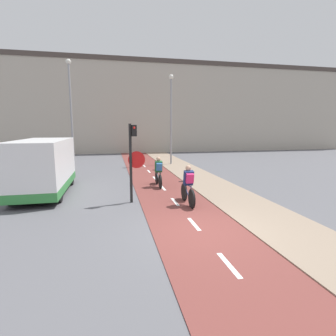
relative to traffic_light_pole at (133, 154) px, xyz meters
name	(u,v)px	position (x,y,z in m)	size (l,w,h in m)	color
ground_plane	(199,231)	(1.63, -3.37, -1.95)	(120.00, 120.00, 0.00)	#5B5B60
bike_lane	(199,230)	(1.63, -3.37, -1.94)	(2.78, 60.00, 0.02)	brown
sidewalk_strip	(278,223)	(4.22, -3.37, -1.92)	(2.40, 60.00, 0.05)	gray
building_row_background	(131,108)	(1.63, 22.55, 3.39)	(60.00, 5.20, 10.64)	#B2A899
traffic_light_pole	(133,154)	(0.00, 0.00, 0.00)	(0.67, 0.25, 3.14)	black
street_lamp_far	(71,104)	(-3.58, 10.03, 2.70)	(0.36, 0.36, 7.73)	gray
street_lamp_sidewalk	(171,111)	(3.86, 10.16, 2.32)	(0.36, 0.36, 7.00)	gray
cyclist_near	(188,186)	(2.06, -0.77, -1.22)	(0.46, 1.77, 1.56)	black
cyclist_far	(159,173)	(1.48, 2.57, -1.23)	(0.46, 1.70, 1.52)	black
van	(44,167)	(-3.82, 2.26, -0.74)	(1.99, 5.09, 2.44)	white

